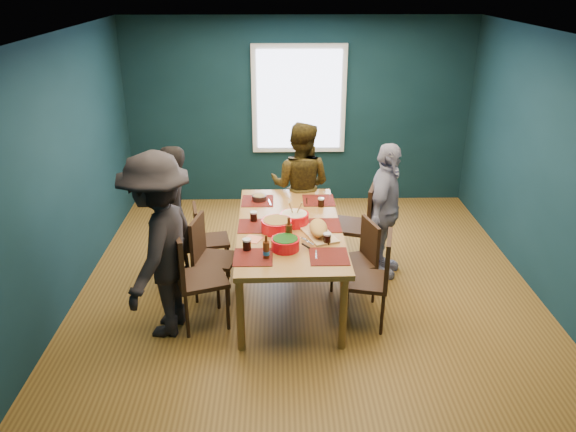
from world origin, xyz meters
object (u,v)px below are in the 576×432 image
Objects in this scene: person_right at (385,211)px; bowl_salad at (277,225)px; chair_right_near at (376,273)px; person_far_left at (172,216)px; chair_left_near at (191,272)px; bowl_dumpling at (295,218)px; chair_left_mid at (207,251)px; chair_right_far at (361,219)px; person_near_left at (159,246)px; chair_right_mid at (361,254)px; person_back at (300,186)px; chair_left_far at (205,235)px; cutting_board at (318,229)px; bowl_herbs at (285,243)px; dining_table at (289,233)px.

bowl_salad is (-1.21, -0.57, 0.10)m from person_right.
chair_right_near is 0.61× the size of person_far_left.
person_far_left is 2.35m from person_right.
bowl_dumpling is at bearing 12.29° from chair_left_near.
chair_left_mid is at bearing 126.27° from person_right.
chair_right_far is (1.81, 1.19, 0.01)m from chair_left_near.
chair_right_far is 2.44m from person_near_left.
person_right reaches higher than chair_right_near.
person_near_left is at bearing -131.63° from chair_right_far.
person_far_left reaches higher than chair_right_mid.
chair_right_near is 3.10× the size of bowl_salad.
person_back is 1.18m from person_right.
person_far_left is 5.05× the size of bowl_salad.
person_near_left is (-1.38, -1.82, 0.10)m from person_back.
chair_left_far is at bearing 162.39° from chair_right_near.
chair_left_mid is 0.82m from bowl_salad.
person_back is (1.44, 0.84, 0.02)m from person_far_left.
person_far_left reaches higher than chair_right_near.
person_back is (1.12, 1.76, 0.21)m from chair_left_near.
chair_right_far is at bearing 101.93° from chair_right_near.
person_right is 5.21× the size of bowl_dumpling.
person_far_left is 1.66m from cutting_board.
person_back is 0.89× the size of person_near_left.
chair_right_near is at bearing 128.19° from person_back.
chair_left_near is 1.22m from bowl_dumpling.
chair_right_mid is 0.48× the size of person_near_left.
cutting_board is at bearing -106.81° from chair_right_far.
bowl_herbs is at bearing -169.49° from chair_right_near.
chair_right_near reaches higher than chair_right_mid.
bowl_salad is 0.49× the size of cutting_board.
person_right is (0.32, 0.51, 0.27)m from chair_right_mid.
bowl_salad is 0.26m from bowl_dumpling.
person_right is (1.08, 0.45, 0.05)m from dining_table.
dining_table is at bearing -126.84° from chair_right_far.
chair_right_mid is 1.38× the size of cutting_board.
chair_left_mid is at bearing -142.65° from chair_right_far.
person_right is at bearing 41.20° from chair_right_mid.
chair_right_near is (1.78, -1.06, 0.08)m from chair_left_far.
chair_left_mid reaches higher than chair_left_far.
chair_right_near is at bearing -171.06° from person_right.
chair_left_mid is 1.03m from bowl_herbs.
chair_right_near is (1.78, -0.00, -0.04)m from chair_left_near.
chair_left_far is at bearing 145.42° from chair_right_mid.
person_near_left is (-1.22, -0.64, 0.17)m from dining_table.
person_far_left is at bearing 167.30° from bowl_dumpling.
bowl_salad is at bearing -47.51° from chair_left_far.
person_right is at bearing -11.92° from chair_left_far.
chair_left_near is at bearing 75.11° from person_back.
chair_right_mid is 3.19× the size of bowl_herbs.
chair_left_near is 2.16m from chair_right_far.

